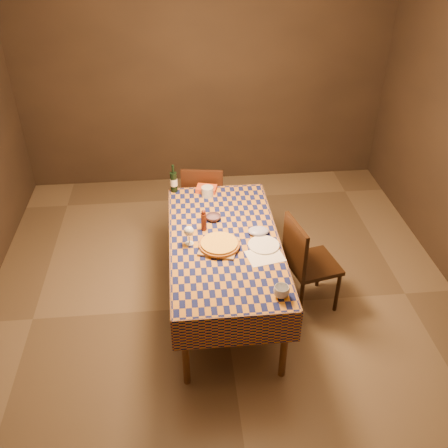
# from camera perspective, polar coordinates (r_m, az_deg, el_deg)

# --- Properties ---
(room) EXTENTS (5.00, 5.10, 2.70)m
(room) POSITION_cam_1_polar(r_m,az_deg,el_deg) (3.94, 0.07, 5.01)
(room) COLOR brown
(room) RESTS_ON ground
(dining_table) EXTENTS (0.94, 1.84, 0.77)m
(dining_table) POSITION_cam_1_polar(r_m,az_deg,el_deg) (4.30, 0.07, -2.65)
(dining_table) COLOR brown
(dining_table) RESTS_ON ground
(cutting_board) EXTENTS (0.38, 0.38, 0.02)m
(cutting_board) POSITION_cam_1_polar(r_m,az_deg,el_deg) (4.16, -0.54, -2.59)
(cutting_board) COLOR #9E794A
(cutting_board) RESTS_ON dining_table
(pizza) EXTENTS (0.45, 0.45, 0.03)m
(pizza) POSITION_cam_1_polar(r_m,az_deg,el_deg) (4.14, -0.54, -2.30)
(pizza) COLOR #A35C1B
(pizza) RESTS_ON cutting_board
(pepper_mill) EXTENTS (0.05, 0.05, 0.20)m
(pepper_mill) POSITION_cam_1_polar(r_m,az_deg,el_deg) (4.32, -2.33, 0.37)
(pepper_mill) COLOR #511E12
(pepper_mill) RESTS_ON dining_table
(bowl) EXTENTS (0.18, 0.18, 0.04)m
(bowl) POSITION_cam_1_polar(r_m,az_deg,el_deg) (4.50, -1.22, 0.73)
(bowl) COLOR #5B404C
(bowl) RESTS_ON dining_table
(wine_glass) EXTENTS (0.09, 0.09, 0.17)m
(wine_glass) POSITION_cam_1_polar(r_m,az_deg,el_deg) (4.15, -4.04, -0.89)
(wine_glass) COLOR white
(wine_glass) RESTS_ON dining_table
(wine_bottle) EXTENTS (0.08, 0.08, 0.29)m
(wine_bottle) POSITION_cam_1_polar(r_m,az_deg,el_deg) (4.91, -5.77, 4.85)
(wine_bottle) COLOR black
(wine_bottle) RESTS_ON dining_table
(deli_tub) EXTENTS (0.13, 0.13, 0.10)m
(deli_tub) POSITION_cam_1_polar(r_m,az_deg,el_deg) (4.83, -1.91, 3.72)
(deli_tub) COLOR silver
(deli_tub) RESTS_ON dining_table
(takeout_container) EXTENTS (0.22, 0.18, 0.05)m
(takeout_container) POSITION_cam_1_polar(r_m,az_deg,el_deg) (4.93, -2.02, 4.03)
(takeout_container) COLOR #C9461A
(takeout_container) RESTS_ON dining_table
(white_plate) EXTENTS (0.31, 0.31, 0.02)m
(white_plate) POSITION_cam_1_polar(r_m,az_deg,el_deg) (4.19, 4.56, -2.41)
(white_plate) COLOR white
(white_plate) RESTS_ON dining_table
(tumbler) EXTENTS (0.14, 0.14, 0.09)m
(tumbler) POSITION_cam_1_polar(r_m,az_deg,el_deg) (3.70, 6.58, -7.69)
(tumbler) COLOR silver
(tumbler) RESTS_ON dining_table
(flour_patch) EXTENTS (0.33, 0.28, 0.00)m
(flour_patch) POSITION_cam_1_polar(r_m,az_deg,el_deg) (4.08, 4.71, -3.68)
(flour_patch) COLOR white
(flour_patch) RESTS_ON dining_table
(flour_bag) EXTENTS (0.20, 0.16, 0.05)m
(flour_bag) POSITION_cam_1_polar(r_m,az_deg,el_deg) (4.32, 3.96, -0.80)
(flour_bag) COLOR #A0A6CD
(flour_bag) RESTS_ON dining_table
(chair_far) EXTENTS (0.48, 0.49, 0.93)m
(chair_far) POSITION_cam_1_polar(r_m,az_deg,el_deg) (5.28, -2.35, 2.81)
(chair_far) COLOR black
(chair_far) RESTS_ON ground
(chair_right) EXTENTS (0.51, 0.50, 0.93)m
(chair_right) POSITION_cam_1_polar(r_m,az_deg,el_deg) (4.49, 9.26, -4.06)
(chair_right) COLOR black
(chair_right) RESTS_ON ground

